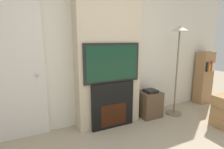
# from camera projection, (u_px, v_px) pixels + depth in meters

# --- Properties ---
(wall_back) EXTENTS (6.00, 0.06, 2.70)m
(wall_back) POSITION_uv_depth(u_px,v_px,m) (104.00, 48.00, 3.10)
(wall_back) COLOR silver
(wall_back) RESTS_ON ground_plane
(chimney_breast) EXTENTS (1.12, 0.31, 2.70)m
(chimney_breast) POSITION_uv_depth(u_px,v_px,m) (108.00, 48.00, 2.94)
(chimney_breast) COLOR beige
(chimney_breast) RESTS_ON ground_plane
(fireplace) EXTENTS (0.76, 0.15, 0.79)m
(fireplace) POSITION_uv_depth(u_px,v_px,m) (112.00, 105.00, 2.99)
(fireplace) COLOR black
(fireplace) RESTS_ON ground_plane
(television) EXTENTS (0.98, 0.07, 0.65)m
(television) POSITION_uv_depth(u_px,v_px,m) (112.00, 63.00, 2.84)
(television) COLOR black
(television) RESTS_ON fireplace
(floor_lamp) EXTENTS (0.31, 0.31, 1.75)m
(floor_lamp) POSITION_uv_depth(u_px,v_px,m) (178.00, 49.00, 3.32)
(floor_lamp) COLOR #726651
(floor_lamp) RESTS_ON ground_plane
(media_stand) EXTENTS (0.41, 0.40, 0.55)m
(media_stand) POSITION_uv_depth(u_px,v_px,m) (149.00, 103.00, 3.43)
(media_stand) COLOR brown
(media_stand) RESTS_ON ground_plane
(bookshelf) EXTENTS (0.35, 0.27, 1.22)m
(bookshelf) POSITION_uv_depth(u_px,v_px,m) (204.00, 77.00, 4.12)
(bookshelf) COLOR #997047
(bookshelf) RESTS_ON ground_plane
(entry_door) EXTENTS (0.81, 0.09, 2.03)m
(entry_door) POSITION_uv_depth(u_px,v_px,m) (15.00, 73.00, 2.52)
(entry_door) COLOR silver
(entry_door) RESTS_ON ground_plane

